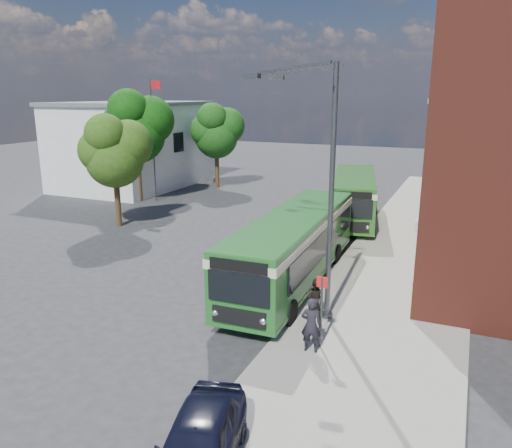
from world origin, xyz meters
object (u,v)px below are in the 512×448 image
at_px(bus_rear, 354,193).
at_px(parked_car, 199,444).
at_px(street_lamp, 321,191).
at_px(bus_front, 294,242).

relative_size(bus_rear, parked_car, 2.59).
xyz_separation_m(street_lamp, parked_car, (-0.04, -8.52, -3.96)).
relative_size(street_lamp, bus_front, 0.75).
height_order(street_lamp, bus_rear, street_lamp).
bearing_deg(bus_rear, parked_car, -84.98).
xyz_separation_m(bus_front, parked_car, (1.97, -11.61, -1.00)).
relative_size(bus_front, parked_car, 3.00).
distance_m(street_lamp, bus_front, 4.73).
bearing_deg(street_lamp, parked_car, -90.25).
bearing_deg(street_lamp, bus_front, 123.04).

